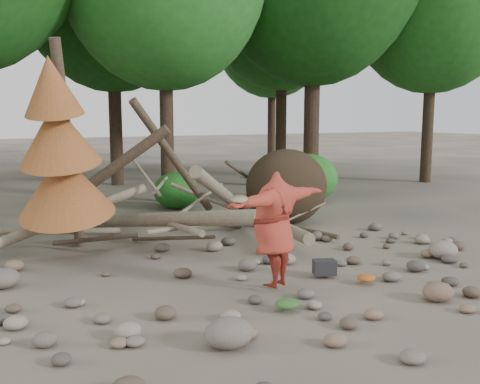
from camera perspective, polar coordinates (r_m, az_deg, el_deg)
name	(u,v)px	position (r m, az deg, el deg)	size (l,w,h in m)	color
ground	(285,284)	(9.26, 4.85, -9.78)	(120.00, 120.00, 0.00)	#514C44
deadfall_pile	(268,190)	(13.62, 3.03, 0.21)	(8.55, 5.24, 3.30)	#332619
dead_conifer	(60,153)	(11.02, -18.61, 3.94)	(2.06, 2.16, 4.35)	#4C3F30
bush_mid	(176,190)	(16.40, -6.80, 0.17)	(1.40, 1.40, 1.12)	#20671D
bush_right	(307,178)	(17.51, 7.15, 1.47)	(2.00, 2.00, 1.60)	#297A26
frisbee_thrower	(274,229)	(8.68, 3.69, -3.98)	(2.39, 1.41, 1.89)	#9E3123
backpack	(324,270)	(9.66, 8.99, -8.27)	(0.39, 0.26, 0.26)	black
cloth_green	(287,307)	(8.03, 5.06, -12.12)	(0.39, 0.32, 0.14)	#2E5D25
cloth_orange	(366,281)	(9.46, 13.32, -9.20)	(0.33, 0.27, 0.12)	#A4511C
boulder_front_left	(229,333)	(6.85, -1.18, -14.77)	(0.62, 0.56, 0.37)	#6A6258
boulder_front_right	(438,292)	(8.95, 20.38, -9.95)	(0.49, 0.44, 0.29)	brown
boulder_mid_right	(443,250)	(11.50, 20.85, -5.78)	(0.60, 0.54, 0.36)	gray
boulder_mid_left	(2,278)	(9.81, -24.01, -8.42)	(0.56, 0.50, 0.33)	#665F56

